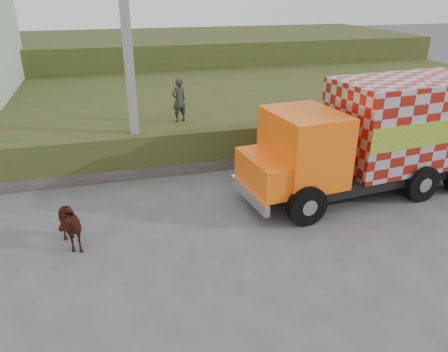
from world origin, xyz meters
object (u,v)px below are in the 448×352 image
object	(u,v)px
cargo_truck	(378,136)
pedestrian	(179,100)
utility_pole	(128,56)
cow	(65,225)

from	to	relation	value
cargo_truck	pedestrian	bearing A→B (deg)	135.53
utility_pole	cargo_truck	xyz separation A→B (m)	(7.28, -3.42, -2.24)
utility_pole	cow	size ratio (longest dim) A/B	5.31
cow	pedestrian	bearing A→B (deg)	32.29
cow	utility_pole	bearing A→B (deg)	42.08
cargo_truck	cow	size ratio (longest dim) A/B	5.44
utility_pole	pedestrian	xyz separation A→B (m)	(1.75, 0.98, -1.77)
utility_pole	cargo_truck	bearing A→B (deg)	-25.19
utility_pole	pedestrian	distance (m)	2.68
utility_pole	cow	distance (m)	6.01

